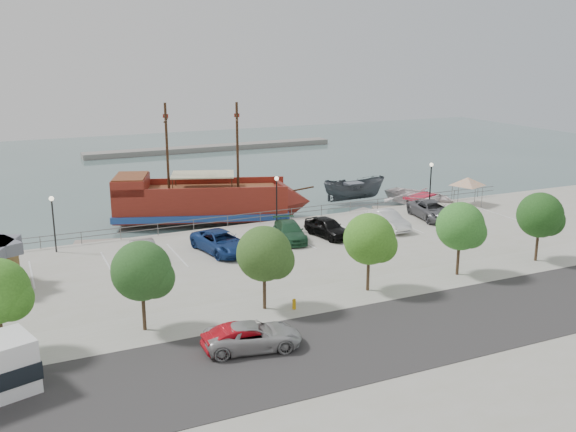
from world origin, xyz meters
name	(u,v)px	position (x,y,z in m)	size (l,w,h in m)	color
ground	(310,258)	(0.00, 0.00, -1.00)	(160.00, 160.00, 0.00)	#46635F
land_slab	(504,374)	(0.00, -21.00, -0.60)	(100.00, 58.00, 1.20)	#A29E8B
street	(440,324)	(0.00, -16.00, 0.01)	(100.00, 8.00, 0.04)	#353132
sidewalk	(381,288)	(0.00, -10.00, 0.01)	(100.00, 4.00, 0.05)	#A39F90
seawall_railing	(271,216)	(0.00, 7.80, 0.53)	(50.00, 0.06, 1.00)	slate
far_shore	(212,148)	(10.00, 55.00, -0.60)	(40.00, 3.00, 0.80)	gray
pirate_ship	(216,202)	(-3.28, 13.05, 0.94)	(18.66, 10.61, 11.58)	maroon
patrol_boat	(354,192)	(12.14, 14.17, 0.27)	(2.47, 6.55, 2.54)	#454A51
speedboat	(421,199)	(17.69, 10.19, -0.20)	(5.50, 7.70, 1.60)	white
dock_west	(119,244)	(-12.95, 9.20, -0.79)	(7.22, 2.06, 0.41)	gray
dock_mid	(351,216)	(8.91, 9.20, -0.82)	(6.27, 1.79, 0.36)	gray
dock_east	(406,210)	(15.20, 9.20, -0.82)	(6.45, 1.84, 0.37)	gray
canopy_tent	(468,177)	(19.87, 5.79, 2.68)	(4.92, 4.92, 3.09)	slate
street_van	(253,336)	(-10.49, -14.47, 0.69)	(2.29, 4.96, 1.38)	#A9A9A9
street_sedan	(242,337)	(-11.04, -14.32, 0.65)	(1.38, 3.96, 1.31)	#A50A14
fire_hydrant	(294,304)	(-6.47, -10.80, 0.37)	(0.24, 0.24, 0.68)	#CA8E0D
lamp_post_left	(53,214)	(-18.00, 6.50, 2.94)	(0.36, 0.36, 4.28)	black
lamp_post_mid	(277,192)	(0.00, 6.50, 2.94)	(0.36, 0.36, 4.28)	black
lamp_post_right	(431,177)	(16.00, 6.50, 2.94)	(0.36, 0.36, 4.28)	black
tree_a	(0,293)	(-21.85, -10.07, 3.30)	(3.30, 3.20, 5.00)	#473321
tree_b	(145,273)	(-14.85, -10.07, 3.30)	(3.30, 3.20, 5.00)	#473321
tree_c	(267,255)	(-7.85, -10.07, 3.30)	(3.30, 3.20, 5.00)	#473321
tree_d	(372,241)	(-0.85, -10.07, 3.30)	(3.30, 3.20, 5.00)	#473321
tree_e	(463,228)	(6.15, -10.07, 3.30)	(3.30, 3.20, 5.00)	#473321
tree_f	(542,216)	(13.15, -10.07, 3.30)	(3.30, 3.20, 5.00)	#473321
parked_car_b	(145,251)	(-12.38, 1.78, 0.69)	(1.47, 4.22, 1.39)	#A7A7A7
parked_car_c	(221,242)	(-6.79, 1.33, 0.79)	(2.64, 5.71, 1.59)	navy
parked_car_d	(290,231)	(-0.85, 2.03, 0.73)	(2.04, 5.01, 1.45)	#265A38
parked_car_e	(328,227)	(2.35, 1.63, 0.79)	(1.86, 4.61, 1.57)	black
parked_car_f	(387,220)	(7.98, 1.53, 0.78)	(1.65, 4.73, 1.56)	white
parked_car_g	(432,210)	(13.48, 2.70, 0.79)	(2.64, 5.72, 1.59)	slate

